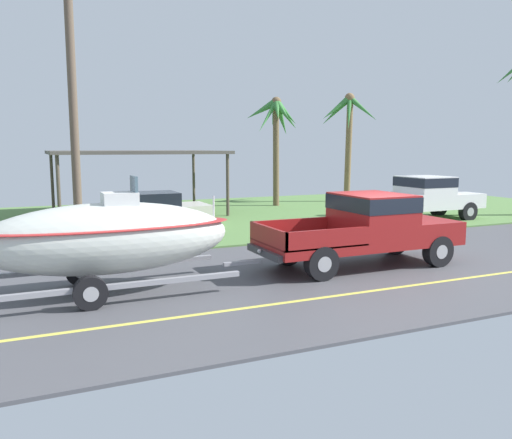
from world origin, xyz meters
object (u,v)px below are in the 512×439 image
boat_on_trailer (108,238)px  pickup_truck_towing (370,226)px  parked_sedan_near (148,211)px  palm_tree_near_left (348,121)px  palm_tree_near_right (277,121)px  utility_pole (73,103)px  carport_awning (136,153)px  parked_pickup_background (424,196)px

boat_on_trailer → pickup_truck_towing: bearing=-0.0°
boat_on_trailer → parked_sedan_near: boat_on_trailer is taller
palm_tree_near_left → palm_tree_near_right: palm_tree_near_left is taller
boat_on_trailer → palm_tree_near_left: size_ratio=1.05×
pickup_truck_towing → boat_on_trailer: 6.60m
pickup_truck_towing → palm_tree_near_right: palm_tree_near_right is taller
parked_sedan_near → palm_tree_near_left: 13.85m
utility_pole → palm_tree_near_right: bearing=39.2°
boat_on_trailer → carport_awning: bearing=76.3°
parked_sedan_near → palm_tree_near_right: 9.89m
palm_tree_near_right → utility_pole: 13.58m
parked_sedan_near → utility_pole: bearing=-126.9°
pickup_truck_towing → parked_sedan_near: 9.17m
carport_awning → palm_tree_near_right: 7.44m
pickup_truck_towing → parked_sedan_near: size_ratio=1.23×
pickup_truck_towing → palm_tree_near_right: (3.76, 13.15, 3.35)m
boat_on_trailer → palm_tree_near_left: 20.31m
boat_on_trailer → palm_tree_near_right: 17.04m
pickup_truck_towing → parked_pickup_background: parked_pickup_background is taller
parked_pickup_background → carport_awning: size_ratio=0.81×
boat_on_trailer → parked_sedan_near: (2.61, 8.25, -0.51)m
pickup_truck_towing → parked_pickup_background: (6.99, 5.85, 0.01)m
boat_on_trailer → parked_sedan_near: bearing=72.5°
palm_tree_near_right → utility_pole: bearing=-140.8°
boat_on_trailer → utility_pole: 5.51m
boat_on_trailer → utility_pole: (-0.17, 4.56, 3.08)m
parked_pickup_background → palm_tree_near_left: 8.43m
parked_pickup_background → parked_sedan_near: bearing=167.7°
parked_sedan_near → pickup_truck_towing: bearing=-64.2°
pickup_truck_towing → carport_awning: bearing=105.3°
utility_pole → carport_awning: bearing=68.3°
carport_awning → parked_sedan_near: bearing=-96.3°
boat_on_trailer → palm_tree_near_right: palm_tree_near_right is taller
palm_tree_near_left → utility_pole: utility_pole is taller
palm_tree_near_right → boat_on_trailer: bearing=-128.2°
carport_awning → pickup_truck_towing: bearing=-74.7°
parked_sedan_near → utility_pole: 5.85m
carport_awning → palm_tree_near_right: size_ratio=1.33×
boat_on_trailer → parked_sedan_near: 8.67m
carport_awning → palm_tree_near_left: 11.90m
carport_awning → utility_pole: utility_pole is taller
pickup_truck_towing → carport_awning: 13.36m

